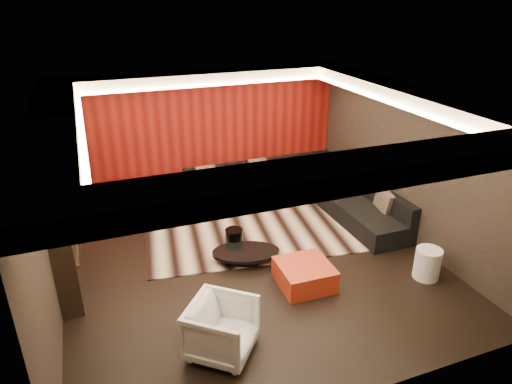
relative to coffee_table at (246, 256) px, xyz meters
name	(u,v)px	position (x,y,z in m)	size (l,w,h in m)	color
floor	(252,265)	(0.07, -0.12, -0.13)	(6.00, 6.00, 0.02)	black
ceiling	(251,100)	(0.07, -0.12, 2.69)	(6.00, 6.00, 0.02)	silver
wall_back	(203,136)	(0.07, 2.89, 1.28)	(6.00, 0.02, 2.80)	black
wall_left	(44,221)	(-2.94, -0.12, 1.28)	(0.02, 6.00, 2.80)	black
wall_right	(409,165)	(3.08, -0.12, 1.28)	(0.02, 6.00, 2.80)	black
red_feature_wall	(203,137)	(0.07, 2.85, 1.28)	(5.98, 0.05, 2.78)	#6B0C0A
soffit_back	(204,77)	(0.07, 2.58, 2.57)	(6.00, 0.60, 0.22)	silver
soffit_front	(350,172)	(0.07, -2.82, 2.57)	(6.00, 0.60, 0.22)	silver
soffit_left	(52,126)	(-2.63, -0.12, 2.57)	(0.60, 4.80, 0.22)	silver
soffit_right	(405,94)	(2.77, -0.12, 2.57)	(0.60, 4.80, 0.22)	silver
cove_back	(209,85)	(0.07, 2.24, 2.48)	(4.80, 0.08, 0.04)	#FFD899
cove_front	(331,169)	(0.07, -2.48, 2.48)	(4.80, 0.08, 0.04)	#FFD899
cove_left	(81,131)	(-2.29, -0.12, 2.48)	(0.08, 4.80, 0.04)	#FFD899
cove_right	(387,101)	(2.43, -0.12, 2.48)	(0.08, 4.80, 0.04)	#FFD899
tv_surround	(61,219)	(-2.78, 0.48, 0.98)	(0.30, 2.00, 2.20)	black
tv_screen	(69,197)	(-2.62, 0.48, 1.33)	(0.04, 1.30, 0.80)	black
tv_shelf	(77,240)	(-2.62, 0.48, 0.58)	(0.04, 1.60, 0.04)	black
rug	(249,224)	(0.51, 1.25, -0.11)	(4.00, 3.00, 0.02)	beige
coffee_table	(246,256)	(0.00, 0.00, 0.00)	(1.15, 1.15, 0.19)	black
drum_stool	(234,239)	(-0.06, 0.47, 0.09)	(0.31, 0.31, 0.37)	black
striped_pouf	(152,211)	(-1.24, 2.14, 0.08)	(0.64, 0.64, 0.35)	beige
white_side_table	(427,264)	(2.57, -1.47, 0.14)	(0.41, 0.41, 0.51)	white
orange_ottoman	(305,275)	(0.64, -0.94, 0.06)	(0.81, 0.81, 0.36)	#AB2C16
armchair	(222,329)	(-1.00, -1.89, 0.25)	(0.78, 0.80, 0.73)	white
sectional_sofa	(297,193)	(1.80, 1.75, 0.15)	(3.65, 3.50, 0.75)	black
throw_pillows	(297,180)	(1.73, 1.65, 0.50)	(3.18, 2.81, 0.50)	tan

